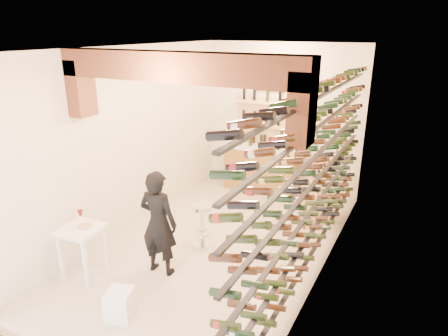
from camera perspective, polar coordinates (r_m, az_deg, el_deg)
name	(u,v)px	position (r m, az deg, el deg)	size (l,w,h in m)	color
ground	(216,246)	(6.82, -1.20, -11.11)	(6.00, 6.00, 0.00)	beige
room_shell	(206,117)	(5.77, -2.61, 7.28)	(3.52, 6.02, 3.21)	#ECE5CD
wine_rack	(312,175)	(5.63, 12.46, -0.94)	(0.32, 5.70, 2.56)	black
back_counter	(261,167)	(8.89, 5.34, 0.11)	(1.70, 0.62, 1.29)	olive
back_shelving	(266,137)	(8.92, 6.07, 4.42)	(1.40, 0.31, 2.73)	#E3B77F
tasting_table	(82,237)	(6.09, -19.65, -9.24)	(0.60, 0.60, 0.97)	white
white_stool	(120,305)	(5.42, -14.70, -18.41)	(0.31, 0.31, 0.39)	white
person	(158,223)	(5.88, -9.38, -7.79)	(0.59, 0.38, 1.60)	black
chrome_barstool	(202,222)	(6.67, -3.17, -7.70)	(0.38, 0.38, 0.73)	silver
crate_lower	(313,212)	(7.79, 12.68, -6.18)	(0.53, 0.37, 0.32)	tan
crate_upper	(315,197)	(7.66, 12.86, -4.03)	(0.54, 0.37, 0.32)	tan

